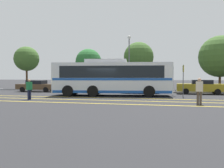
{
  "coord_description": "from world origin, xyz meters",
  "views": [
    {
      "loc": [
        5.02,
        -19.41,
        1.74
      ],
      "look_at": [
        0.62,
        0.45,
        1.09
      ],
      "focal_mm": 35.0,
      "sensor_mm": 36.0,
      "label": 1
    }
  ],
  "objects_px": {
    "parked_car_2": "(141,87)",
    "tree_0": "(220,56)",
    "tree_2": "(27,59)",
    "pedestrian_1": "(199,89)",
    "pedestrian_0": "(29,88)",
    "tree_1": "(139,57)",
    "parked_car_1": "(86,86)",
    "tree_3": "(88,62)",
    "bus_stop_sign": "(183,77)",
    "transit_bus": "(112,77)",
    "street_lamp": "(129,55)",
    "parked_car_0": "(37,86)",
    "parked_car_3": "(201,87)"
  },
  "relations": [
    {
      "from": "tree_1",
      "to": "bus_stop_sign",
      "type": "bearing_deg",
      "value": -64.47
    },
    {
      "from": "pedestrian_1",
      "to": "street_lamp",
      "type": "distance_m",
      "value": 14.09
    },
    {
      "from": "tree_1",
      "to": "parked_car_0",
      "type": "bearing_deg",
      "value": -150.36
    },
    {
      "from": "parked_car_2",
      "to": "bus_stop_sign",
      "type": "bearing_deg",
      "value": -138.16
    },
    {
      "from": "pedestrian_1",
      "to": "tree_1",
      "type": "distance_m",
      "value": 16.53
    },
    {
      "from": "parked_car_3",
      "to": "transit_bus",
      "type": "bearing_deg",
      "value": 118.38
    },
    {
      "from": "parked_car_2",
      "to": "tree_3",
      "type": "height_order",
      "value": "tree_3"
    },
    {
      "from": "parked_car_0",
      "to": "parked_car_2",
      "type": "height_order",
      "value": "parked_car_2"
    },
    {
      "from": "parked_car_1",
      "to": "street_lamp",
      "type": "bearing_deg",
      "value": 127.0
    },
    {
      "from": "tree_0",
      "to": "tree_3",
      "type": "bearing_deg",
      "value": -176.1
    },
    {
      "from": "parked_car_1",
      "to": "tree_1",
      "type": "relative_size",
      "value": 0.7
    },
    {
      "from": "parked_car_2",
      "to": "transit_bus",
      "type": "bearing_deg",
      "value": 144.18
    },
    {
      "from": "parked_car_1",
      "to": "pedestrian_0",
      "type": "bearing_deg",
      "value": -6.77
    },
    {
      "from": "tree_2",
      "to": "pedestrian_1",
      "type": "bearing_deg",
      "value": -33.11
    },
    {
      "from": "parked_car_1",
      "to": "tree_0",
      "type": "height_order",
      "value": "tree_0"
    },
    {
      "from": "parked_car_3",
      "to": "tree_2",
      "type": "relative_size",
      "value": 0.77
    },
    {
      "from": "pedestrian_0",
      "to": "tree_1",
      "type": "height_order",
      "value": "tree_1"
    },
    {
      "from": "parked_car_2",
      "to": "tree_1",
      "type": "bearing_deg",
      "value": 4.28
    },
    {
      "from": "parked_car_0",
      "to": "pedestrian_1",
      "type": "distance_m",
      "value": 18.89
    },
    {
      "from": "pedestrian_0",
      "to": "tree_3",
      "type": "bearing_deg",
      "value": -168.18
    },
    {
      "from": "transit_bus",
      "to": "tree_3",
      "type": "relative_size",
      "value": 2.06
    },
    {
      "from": "parked_car_1",
      "to": "tree_1",
      "type": "xyz_separation_m",
      "value": [
        5.39,
        6.16,
        3.76
      ]
    },
    {
      "from": "parked_car_2",
      "to": "street_lamp",
      "type": "relative_size",
      "value": 0.59
    },
    {
      "from": "parked_car_2",
      "to": "street_lamp",
      "type": "distance_m",
      "value": 5.21
    },
    {
      "from": "parked_car_0",
      "to": "pedestrian_0",
      "type": "relative_size",
      "value": 3.04
    },
    {
      "from": "bus_stop_sign",
      "to": "tree_0",
      "type": "distance_m",
      "value": 10.62
    },
    {
      "from": "transit_bus",
      "to": "street_lamp",
      "type": "height_order",
      "value": "street_lamp"
    },
    {
      "from": "tree_2",
      "to": "parked_car_3",
      "type": "bearing_deg",
      "value": -12.44
    },
    {
      "from": "parked_car_2",
      "to": "pedestrian_1",
      "type": "height_order",
      "value": "pedestrian_1"
    },
    {
      "from": "parked_car_1",
      "to": "tree_2",
      "type": "xyz_separation_m",
      "value": [
        -11.06,
        5.11,
        3.72
      ]
    },
    {
      "from": "parked_car_2",
      "to": "bus_stop_sign",
      "type": "relative_size",
      "value": 1.45
    },
    {
      "from": "transit_bus",
      "to": "parked_car_0",
      "type": "xyz_separation_m",
      "value": [
        -9.89,
        3.58,
        -1.04
      ]
    },
    {
      "from": "transit_bus",
      "to": "parked_car_0",
      "type": "height_order",
      "value": "transit_bus"
    },
    {
      "from": "tree_1",
      "to": "parked_car_2",
      "type": "bearing_deg",
      "value": -82.0
    },
    {
      "from": "tree_2",
      "to": "tree_1",
      "type": "bearing_deg",
      "value": 3.63
    },
    {
      "from": "pedestrian_0",
      "to": "tree_1",
      "type": "relative_size",
      "value": 0.24
    },
    {
      "from": "parked_car_0",
      "to": "street_lamp",
      "type": "bearing_deg",
      "value": 104.53
    },
    {
      "from": "transit_bus",
      "to": "street_lamp",
      "type": "bearing_deg",
      "value": 166.99
    },
    {
      "from": "parked_car_1",
      "to": "parked_car_3",
      "type": "bearing_deg",
      "value": 92.58
    },
    {
      "from": "parked_car_1",
      "to": "tree_1",
      "type": "height_order",
      "value": "tree_1"
    },
    {
      "from": "parked_car_2",
      "to": "tree_0",
      "type": "xyz_separation_m",
      "value": [
        9.1,
        5.06,
        3.53
      ]
    },
    {
      "from": "parked_car_2",
      "to": "tree_2",
      "type": "height_order",
      "value": "tree_2"
    },
    {
      "from": "bus_stop_sign",
      "to": "tree_0",
      "type": "bearing_deg",
      "value": 142.39
    },
    {
      "from": "street_lamp",
      "to": "tree_0",
      "type": "bearing_deg",
      "value": 9.83
    },
    {
      "from": "tree_1",
      "to": "street_lamp",
      "type": "bearing_deg",
      "value": -105.68
    },
    {
      "from": "parked_car_1",
      "to": "parked_car_3",
      "type": "distance_m",
      "value": 12.36
    },
    {
      "from": "transit_bus",
      "to": "bus_stop_sign",
      "type": "relative_size",
      "value": 4.02
    },
    {
      "from": "parked_car_1",
      "to": "tree_2",
      "type": "height_order",
      "value": "tree_2"
    },
    {
      "from": "transit_bus",
      "to": "parked_car_1",
      "type": "height_order",
      "value": "transit_bus"
    },
    {
      "from": "transit_bus",
      "to": "parked_car_2",
      "type": "relative_size",
      "value": 2.77
    }
  ]
}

